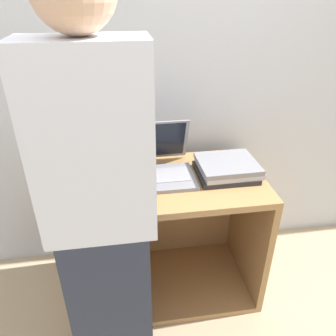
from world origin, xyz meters
name	(u,v)px	position (x,y,z in m)	size (l,w,h in m)	color
ground_plane	(174,324)	(0.00, 0.00, 0.00)	(12.00, 12.00, 0.00)	tan
wall_back	(155,82)	(0.00, 0.70, 1.20)	(8.00, 0.05, 2.40)	silver
cart	(164,229)	(0.00, 0.37, 0.39)	(1.05, 0.60, 0.78)	#A87A47
laptop_open	(164,165)	(0.00, 0.36, 0.84)	(0.31, 0.38, 0.27)	gray
laptop_stack_left	(100,179)	(-0.34, 0.29, 0.82)	(0.32, 0.29, 0.08)	gray
laptop_stack_right	(227,168)	(0.34, 0.30, 0.82)	(0.33, 0.28, 0.08)	#232326
person	(102,218)	(-0.31, -0.16, 0.91)	(0.40, 0.54, 1.79)	#2D3342
inventory_tag	(99,177)	(-0.34, 0.23, 0.87)	(0.06, 0.02, 0.01)	red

